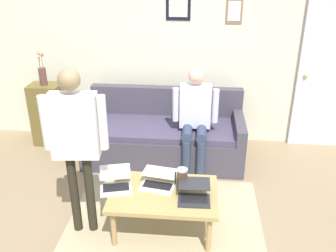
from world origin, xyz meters
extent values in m
plane|color=#8D7657|center=(0.00, 0.00, 0.00)|extent=(7.68, 7.68, 0.00)
cube|color=tan|center=(-0.04, -0.01, 0.00)|extent=(1.94, 2.00, 0.01)
cube|color=beige|center=(0.00, -2.20, 1.35)|extent=(7.04, 0.10, 2.70)
cube|color=black|center=(-0.02, -2.15, 1.88)|extent=(0.32, 0.02, 0.36)
cube|color=beige|center=(-0.02, -2.14, 1.88)|extent=(0.24, 0.00, 0.27)
cube|color=#86644D|center=(-0.74, -2.15, 1.82)|extent=(0.21, 0.02, 0.32)
cube|color=silver|center=(-0.74, -2.14, 1.82)|extent=(0.16, 0.00, 0.24)
cube|color=silver|center=(-2.04, -2.11, 1.02)|extent=(0.82, 0.05, 2.05)
sphere|color=tan|center=(-1.73, -2.07, 1.02)|extent=(0.06, 0.06, 0.06)
cube|color=#413D4A|center=(0.10, -1.48, 0.21)|extent=(2.02, 0.87, 0.42)
cube|color=#433D55|center=(0.10, -1.46, 0.46)|extent=(1.78, 0.79, 0.08)
cube|color=#413D4A|center=(0.10, -1.85, 0.65)|extent=(2.02, 0.14, 0.46)
cube|color=#413D4A|center=(-0.85, -1.48, 0.52)|extent=(0.12, 0.87, 0.20)
cube|color=#413D4A|center=(1.06, -1.48, 0.52)|extent=(0.12, 0.87, 0.20)
cube|color=#A68B50|center=(-0.04, -0.11, 0.41)|extent=(1.01, 0.68, 0.04)
cylinder|color=tan|center=(-0.47, 0.16, 0.19)|extent=(0.05, 0.05, 0.39)
cylinder|color=tan|center=(0.40, 0.16, 0.19)|extent=(0.05, 0.05, 0.39)
cylinder|color=#9F904C|center=(-0.47, -0.38, 0.19)|extent=(0.05, 0.05, 0.39)
cylinder|color=tan|center=(0.40, -0.38, 0.19)|extent=(0.05, 0.05, 0.39)
cube|color=silver|center=(0.03, -0.18, 0.44)|extent=(0.36, 0.26, 0.01)
cube|color=black|center=(0.03, -0.19, 0.44)|extent=(0.29, 0.17, 0.00)
cube|color=silver|center=(0.02, -0.28, 0.54)|extent=(0.36, 0.25, 0.01)
cube|color=silver|center=(0.02, -0.28, 0.54)|extent=(0.32, 0.22, 0.01)
cube|color=#28282D|center=(-0.33, 0.01, 0.44)|extent=(0.30, 0.22, 0.01)
cube|color=black|center=(-0.33, -0.01, 0.44)|extent=(0.25, 0.14, 0.00)
cube|color=#28282D|center=(-0.32, -0.11, 0.54)|extent=(0.30, 0.21, 0.02)
cube|color=silver|center=(-0.32, -0.10, 0.54)|extent=(0.27, 0.19, 0.01)
cube|color=silver|center=(0.42, -0.11, 0.44)|extent=(0.34, 0.29, 0.01)
cube|color=black|center=(0.42, -0.12, 0.44)|extent=(0.27, 0.19, 0.00)
cube|color=silver|center=(0.45, -0.23, 0.55)|extent=(0.34, 0.28, 0.05)
cube|color=#1B2B26|center=(0.45, -0.23, 0.55)|extent=(0.31, 0.25, 0.04)
cylinder|color=#4C3323|center=(-0.20, -0.20, 0.53)|extent=(0.10, 0.10, 0.19)
cylinder|color=#B7B7BC|center=(-0.20, -0.20, 0.63)|extent=(0.10, 0.10, 0.02)
sphere|color=#B2B2B7|center=(-0.20, -0.20, 0.65)|extent=(0.03, 0.03, 0.03)
cube|color=black|center=(-0.14, -0.20, 0.54)|extent=(0.01, 0.01, 0.13)
cube|color=brown|center=(1.77, -1.82, 0.44)|extent=(0.42, 0.32, 0.87)
cylinder|color=brown|center=(1.77, -1.82, 0.99)|extent=(0.10, 0.10, 0.24)
cylinder|color=#3D7038|center=(1.75, -1.82, 1.19)|extent=(0.01, 0.03, 0.17)
sphere|color=#E4535F|center=(1.74, -1.82, 1.28)|extent=(0.05, 0.05, 0.05)
cylinder|color=#3D7038|center=(1.78, -1.81, 1.18)|extent=(0.01, 0.01, 0.15)
sphere|color=silver|center=(1.79, -1.80, 1.26)|extent=(0.04, 0.04, 0.04)
cylinder|color=#3D7038|center=(1.78, -1.83, 1.20)|extent=(0.02, 0.02, 0.20)
sphere|color=yellow|center=(1.79, -1.84, 1.30)|extent=(0.05, 0.05, 0.05)
cylinder|color=black|center=(0.80, -0.02, 0.41)|extent=(0.08, 0.08, 0.83)
cylinder|color=black|center=(0.66, -0.04, 0.41)|extent=(0.08, 0.08, 0.83)
cube|color=silver|center=(0.73, -0.03, 1.12)|extent=(0.43, 0.22, 0.59)
cylinder|color=silver|center=(0.97, -0.01, 1.15)|extent=(0.09, 0.09, 0.50)
cylinder|color=silver|center=(0.48, -0.05, 1.15)|extent=(0.09, 0.09, 0.50)
sphere|color=#8E7652|center=(0.73, -0.03, 1.54)|extent=(0.19, 0.19, 0.19)
cylinder|color=#2F3B52|center=(-0.38, -1.02, 0.25)|extent=(0.10, 0.10, 0.50)
cylinder|color=#2F3B52|center=(-0.21, -1.02, 0.25)|extent=(0.10, 0.10, 0.50)
cylinder|color=#2F3B52|center=(-0.38, -1.20, 0.55)|extent=(0.12, 0.40, 0.12)
cylinder|color=#2F3B52|center=(-0.21, -1.20, 0.55)|extent=(0.12, 0.40, 0.12)
cube|color=silver|center=(-0.29, -1.38, 0.81)|extent=(0.37, 0.20, 0.52)
cylinder|color=silver|center=(-0.53, -1.33, 0.84)|extent=(0.08, 0.08, 0.42)
cylinder|color=silver|center=(-0.06, -1.33, 0.84)|extent=(0.08, 0.08, 0.42)
sphere|color=beige|center=(-0.29, -1.38, 1.19)|extent=(0.19, 0.19, 0.19)
camera|label=1|loc=(-0.34, 2.79, 2.45)|focal=39.56mm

